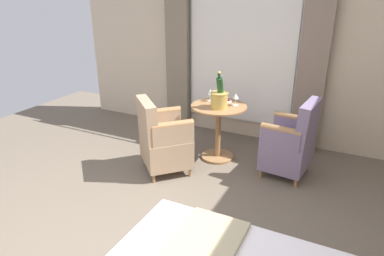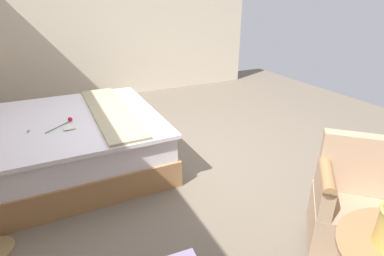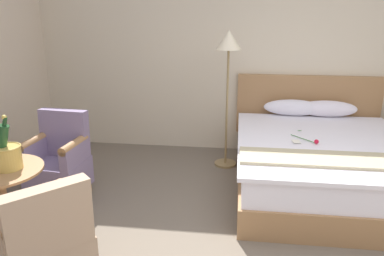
# 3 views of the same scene
# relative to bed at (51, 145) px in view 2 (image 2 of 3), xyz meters

# --- Properties ---
(ground_plane) EXTENTS (7.79, 7.79, 0.00)m
(ground_plane) POSITION_rel_bed_xyz_m (-0.58, -1.52, -0.33)
(ground_plane) COLOR #6B5F51
(wall_far_side) EXTENTS (0.12, 5.35, 2.79)m
(wall_far_side) POSITION_rel_bed_xyz_m (2.62, -1.52, 1.07)
(wall_far_side) COLOR beige
(wall_far_side) RESTS_ON ground
(bed) EXTENTS (1.91, 2.27, 1.11)m
(bed) POSITION_rel_bed_xyz_m (0.00, 0.00, 0.00)
(bed) COLOR #9F7348
(bed) RESTS_ON ground
(armchair_facing_bed) EXTENTS (0.78, 0.78, 0.91)m
(armchair_facing_bed) POSITION_rel_bed_xyz_m (-2.24, -1.96, 0.07)
(armchair_facing_bed) COLOR #9F7348
(armchair_facing_bed) RESTS_ON ground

